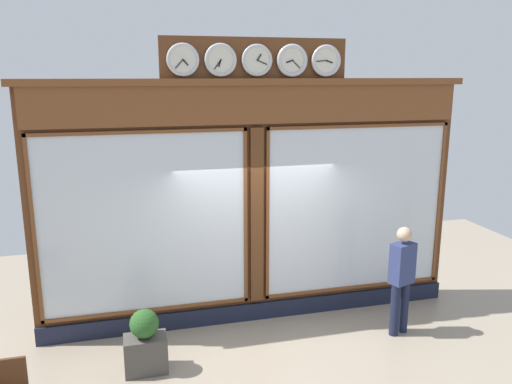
{
  "coord_description": "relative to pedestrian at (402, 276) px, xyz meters",
  "views": [
    {
      "loc": [
        1.93,
        7.38,
        3.87
      ],
      "look_at": [
        0.0,
        0.0,
        2.11
      ],
      "focal_mm": 35.9,
      "sensor_mm": 36.0,
      "label": 1
    }
  ],
  "objects": [
    {
      "name": "planter_box",
      "position": [
        3.78,
        0.07,
        -0.68
      ],
      "size": [
        0.56,
        0.36,
        0.49
      ],
      "primitive_type": "cube",
      "color": "#4C4742",
      "rests_on": "ground_plane"
    },
    {
      "name": "shop_facade",
      "position": [
        1.99,
        -1.13,
        1.02
      ],
      "size": [
        6.78,
        0.42,
        4.39
      ],
      "color": "#5B3319",
      "rests_on": "ground_plane"
    },
    {
      "name": "planter_shrub",
      "position": [
        3.78,
        0.07,
        -0.24
      ],
      "size": [
        0.38,
        0.38,
        0.38
      ],
      "primitive_type": "sphere",
      "color": "#285623",
      "rests_on": "planter_box"
    },
    {
      "name": "pedestrian",
      "position": [
        0.0,
        0.0,
        0.0
      ],
      "size": [
        0.41,
        0.33,
        1.69
      ],
      "color": "#191E38",
      "rests_on": "ground_plane"
    }
  ]
}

